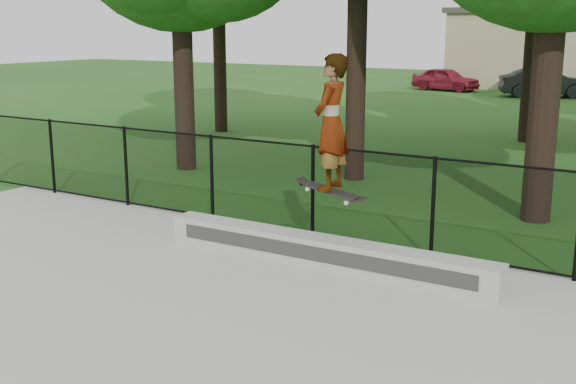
{
  "coord_description": "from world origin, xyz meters",
  "views": [
    {
      "loc": [
        5.44,
        -3.86,
        3.39
      ],
      "look_at": [
        0.57,
        4.2,
        1.2
      ],
      "focal_mm": 45.0,
      "sensor_mm": 36.0,
      "label": 1
    }
  ],
  "objects_px": {
    "car_a": "(446,79)",
    "car_b": "(545,83)",
    "grind_ledge": "(323,252)",
    "skater_airborne": "(331,125)"
  },
  "relations": [
    {
      "from": "car_a",
      "to": "skater_airborne",
      "type": "relative_size",
      "value": 1.77
    },
    {
      "from": "car_a",
      "to": "car_b",
      "type": "xyz_separation_m",
      "value": [
        5.23,
        -0.95,
        0.08
      ]
    },
    {
      "from": "grind_ledge",
      "to": "car_a",
      "type": "xyz_separation_m",
      "value": [
        -8.07,
        28.47,
        0.34
      ]
    },
    {
      "from": "grind_ledge",
      "to": "skater_airborne",
      "type": "xyz_separation_m",
      "value": [
        0.11,
        -0.01,
        1.81
      ]
    },
    {
      "from": "car_b",
      "to": "skater_airborne",
      "type": "bearing_deg",
      "value": 162.44
    },
    {
      "from": "car_a",
      "to": "skater_airborne",
      "type": "height_order",
      "value": "skater_airborne"
    },
    {
      "from": "car_b",
      "to": "car_a",
      "type": "bearing_deg",
      "value": 55.96
    },
    {
      "from": "grind_ledge",
      "to": "skater_airborne",
      "type": "distance_m",
      "value": 1.81
    },
    {
      "from": "car_a",
      "to": "car_b",
      "type": "height_order",
      "value": "car_b"
    },
    {
      "from": "car_b",
      "to": "skater_airborne",
      "type": "xyz_separation_m",
      "value": [
        2.96,
        -27.52,
        1.39
      ]
    }
  ]
}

